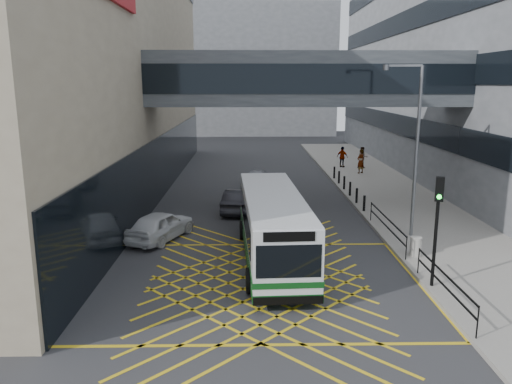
{
  "coord_description": "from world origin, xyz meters",
  "views": [
    {
      "loc": [
        -0.35,
        -17.4,
        7.29
      ],
      "look_at": [
        0.0,
        4.0,
        2.6
      ],
      "focal_mm": 35.0,
      "sensor_mm": 36.0,
      "label": 1
    }
  ],
  "objects_px": {
    "car_white": "(161,225)",
    "car_silver": "(258,177)",
    "traffic_light": "(437,216)",
    "pedestrian_a": "(361,161)",
    "car_dark": "(239,200)",
    "street_lamp": "(413,141)",
    "pedestrian_c": "(342,157)",
    "pedestrian_b": "(363,158)",
    "bus": "(273,225)",
    "litter_bin": "(416,246)"
  },
  "relations": [
    {
      "from": "car_white",
      "to": "car_silver",
      "type": "xyz_separation_m",
      "value": [
        4.88,
        12.58,
        -0.08
      ]
    },
    {
      "from": "traffic_light",
      "to": "pedestrian_a",
      "type": "bearing_deg",
      "value": 101.93
    },
    {
      "from": "car_dark",
      "to": "street_lamp",
      "type": "distance_m",
      "value": 10.45
    },
    {
      "from": "pedestrian_c",
      "to": "pedestrian_b",
      "type": "bearing_deg",
      "value": -157.39
    },
    {
      "from": "bus",
      "to": "car_dark",
      "type": "relative_size",
      "value": 2.37
    },
    {
      "from": "litter_bin",
      "to": "car_dark",
      "type": "bearing_deg",
      "value": 133.07
    },
    {
      "from": "car_dark",
      "to": "litter_bin",
      "type": "relative_size",
      "value": 5.25
    },
    {
      "from": "pedestrian_b",
      "to": "pedestrian_c",
      "type": "bearing_deg",
      "value": 164.21
    },
    {
      "from": "bus",
      "to": "street_lamp",
      "type": "height_order",
      "value": "street_lamp"
    },
    {
      "from": "car_silver",
      "to": "pedestrian_a",
      "type": "height_order",
      "value": "pedestrian_a"
    },
    {
      "from": "traffic_light",
      "to": "pedestrian_c",
      "type": "xyz_separation_m",
      "value": [
        1.59,
        25.9,
        -1.73
      ]
    },
    {
      "from": "bus",
      "to": "litter_bin",
      "type": "relative_size",
      "value": 12.42
    },
    {
      "from": "street_lamp",
      "to": "car_silver",
      "type": "bearing_deg",
      "value": 128.95
    },
    {
      "from": "car_white",
      "to": "traffic_light",
      "type": "xyz_separation_m",
      "value": [
        10.72,
        -6.17,
        2.07
      ]
    },
    {
      "from": "traffic_light",
      "to": "car_white",
      "type": "bearing_deg",
      "value": 168.22
    },
    {
      "from": "car_dark",
      "to": "car_silver",
      "type": "xyz_separation_m",
      "value": [
        1.26,
        7.4,
        -0.04
      ]
    },
    {
      "from": "street_lamp",
      "to": "pedestrian_b",
      "type": "relative_size",
      "value": 4.42
    },
    {
      "from": "street_lamp",
      "to": "pedestrian_c",
      "type": "height_order",
      "value": "street_lamp"
    },
    {
      "from": "pedestrian_a",
      "to": "pedestrian_c",
      "type": "relative_size",
      "value": 1.08
    },
    {
      "from": "street_lamp",
      "to": "pedestrian_b",
      "type": "xyz_separation_m",
      "value": [
        2.18,
        19.22,
        -3.63
      ]
    },
    {
      "from": "car_silver",
      "to": "litter_bin",
      "type": "relative_size",
      "value": 4.95
    },
    {
      "from": "bus",
      "to": "street_lamp",
      "type": "relative_size",
      "value": 1.28
    },
    {
      "from": "car_dark",
      "to": "traffic_light",
      "type": "height_order",
      "value": "traffic_light"
    },
    {
      "from": "car_silver",
      "to": "pedestrian_a",
      "type": "bearing_deg",
      "value": -141.56
    },
    {
      "from": "bus",
      "to": "car_silver",
      "type": "xyz_separation_m",
      "value": [
        -0.28,
        15.36,
        -0.88
      ]
    },
    {
      "from": "car_silver",
      "to": "pedestrian_b",
      "type": "xyz_separation_m",
      "value": [
        9.06,
        6.65,
        0.43
      ]
    },
    {
      "from": "traffic_light",
      "to": "pedestrian_b",
      "type": "bearing_deg",
      "value": 100.92
    },
    {
      "from": "pedestrian_a",
      "to": "car_dark",
      "type": "bearing_deg",
      "value": 15.21
    },
    {
      "from": "bus",
      "to": "pedestrian_b",
      "type": "height_order",
      "value": "bus"
    },
    {
      "from": "pedestrian_b",
      "to": "pedestrian_a",
      "type": "bearing_deg",
      "value": -105.71
    },
    {
      "from": "pedestrian_a",
      "to": "bus",
      "type": "bearing_deg",
      "value": 32.48
    },
    {
      "from": "bus",
      "to": "litter_bin",
      "type": "bearing_deg",
      "value": -4.23
    },
    {
      "from": "litter_bin",
      "to": "pedestrian_a",
      "type": "distance_m",
      "value": 19.8
    },
    {
      "from": "pedestrian_c",
      "to": "litter_bin",
      "type": "bearing_deg",
      "value": 126.23
    },
    {
      "from": "traffic_light",
      "to": "car_dark",
      "type": "bearing_deg",
      "value": 140.16
    },
    {
      "from": "street_lamp",
      "to": "pedestrian_a",
      "type": "bearing_deg",
      "value": 95.29
    },
    {
      "from": "car_dark",
      "to": "pedestrian_c",
      "type": "bearing_deg",
      "value": -112.19
    },
    {
      "from": "litter_bin",
      "to": "pedestrian_a",
      "type": "relative_size",
      "value": 0.43
    },
    {
      "from": "bus",
      "to": "street_lamp",
      "type": "xyz_separation_m",
      "value": [
        6.6,
        2.79,
        3.17
      ]
    },
    {
      "from": "traffic_light",
      "to": "pedestrian_c",
      "type": "distance_m",
      "value": 26.0
    },
    {
      "from": "street_lamp",
      "to": "pedestrian_a",
      "type": "xyz_separation_m",
      "value": [
        1.46,
        16.75,
        -3.56
      ]
    },
    {
      "from": "car_silver",
      "to": "traffic_light",
      "type": "height_order",
      "value": "traffic_light"
    },
    {
      "from": "pedestrian_a",
      "to": "pedestrian_b",
      "type": "distance_m",
      "value": 2.58
    },
    {
      "from": "car_dark",
      "to": "pedestrian_a",
      "type": "xyz_separation_m",
      "value": [
        9.6,
        11.58,
        0.45
      ]
    },
    {
      "from": "car_silver",
      "to": "bus",
      "type": "bearing_deg",
      "value": 102.85
    },
    {
      "from": "traffic_light",
      "to": "pedestrian_a",
      "type": "xyz_separation_m",
      "value": [
        2.51,
        22.94,
        -1.65
      ]
    },
    {
      "from": "pedestrian_a",
      "to": "pedestrian_c",
      "type": "xyz_separation_m",
      "value": [
        -0.92,
        2.96,
        -0.07
      ]
    },
    {
      "from": "car_silver",
      "to": "street_lamp",
      "type": "xyz_separation_m",
      "value": [
        6.88,
        -12.57,
        4.05
      ]
    },
    {
      "from": "traffic_light",
      "to": "pedestrian_b",
      "type": "xyz_separation_m",
      "value": [
        3.23,
        25.41,
        -1.72
      ]
    },
    {
      "from": "litter_bin",
      "to": "pedestrian_b",
      "type": "distance_m",
      "value": 22.33
    }
  ]
}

